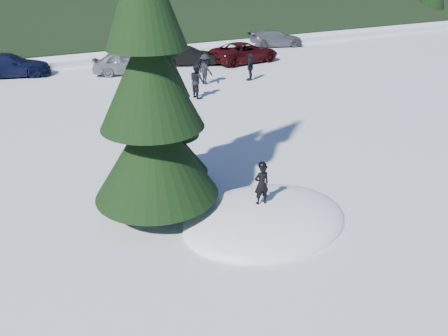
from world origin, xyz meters
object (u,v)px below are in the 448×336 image
adult_1 (250,67)px  adult_0 (197,81)px  adult_2 (205,69)px  car_5 (188,56)px  car_6 (244,52)px  car_4 (126,63)px  car_7 (275,38)px  spruce_tall (150,91)px  child_skier (262,184)px  car_3 (8,65)px  spruce_short (168,117)px

adult_1 → adult_0: bearing=-18.0°
adult_0 → adult_2: bearing=-38.8°
car_5 → car_6: car_6 is taller
car_4 → car_7: size_ratio=0.89×
spruce_tall → car_6: 20.72m
car_4 → car_6: size_ratio=0.82×
child_skier → car_7: size_ratio=0.24×
car_6 → child_skier: bearing=143.1°
adult_1 → car_3: adult_1 is taller
adult_1 → car_7: (8.39, 8.90, -0.11)m
spruce_tall → car_6: spruce_tall is taller
spruce_short → car_3: size_ratio=1.14×
spruce_tall → spruce_short: size_ratio=1.60×
spruce_short → adult_0: spruce_short is taller
child_skier → car_6: child_skier is taller
adult_0 → adult_1: 4.68m
car_3 → car_7: 20.31m
child_skier → adult_2: adult_2 is taller
spruce_short → adult_2: size_ratio=3.23×
adult_1 → adult_2: 2.70m
spruce_short → car_5: size_ratio=1.42×
adult_0 → car_6: bearing=-49.6°
adult_0 → car_3: (-7.56, 9.86, -0.16)m
adult_1 → car_4: (-5.62, 5.18, -0.09)m
spruce_short → car_7: bearing=46.6°
car_3 → car_5: car_3 is taller
adult_2 → car_4: 5.53m
adult_0 → adult_1: size_ratio=1.09×
child_skier → car_3: child_skier is taller
spruce_short → car_4: 15.67m
adult_2 → car_3: adult_2 is taller
adult_0 → adult_2: adult_0 is taller
adult_2 → car_6: (5.21, 4.06, -0.15)m
car_4 → car_6: bearing=-76.3°
child_skier → car_5: bearing=-101.1°
adult_2 → car_5: bearing=-26.3°
spruce_short → adult_2: bearing=57.0°
spruce_tall → car_3: (-1.45, 19.45, -2.64)m
child_skier → car_7: child_skier is taller
car_4 → car_5: bearing=-65.8°
adult_0 → car_7: size_ratio=0.37×
adult_0 → car_6: 9.36m
adult_1 → adult_2: size_ratio=0.93×
car_3 → car_4: bearing=-98.5°
car_4 → car_6: 8.20m
spruce_tall → car_5: spruce_tall is taller
adult_2 → car_7: adult_2 is taller
adult_2 → car_4: bearing=21.8°
child_skier → spruce_tall: bearing=-28.6°
adult_0 → car_7: bearing=-52.2°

